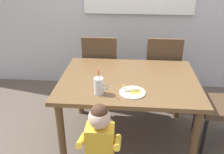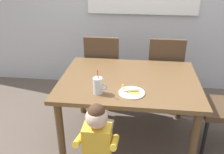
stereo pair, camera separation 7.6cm
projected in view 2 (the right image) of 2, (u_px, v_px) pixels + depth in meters
name	position (u px, v px, depth m)	size (l,w,h in m)	color
ground_plane	(127.00, 137.00, 2.75)	(24.00, 24.00, 0.00)	brown
dining_table	(129.00, 87.00, 2.48)	(1.36, 1.03, 0.72)	brown
dining_chair_left	(103.00, 66.00, 3.18)	(0.44, 0.45, 0.96)	#4C3826
dining_chair_right	(164.00, 69.00, 3.11)	(0.44, 0.45, 0.96)	#4C3826
toddler_standing	(97.00, 139.00, 1.92)	(0.33, 0.24, 0.84)	#3F4760
milk_cup	(98.00, 87.00, 2.15)	(0.13, 0.09, 0.25)	silver
snack_plate	(132.00, 93.00, 2.17)	(0.23, 0.23, 0.01)	white
peeled_banana	(131.00, 90.00, 2.17)	(0.17, 0.11, 0.07)	#F4EAC6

